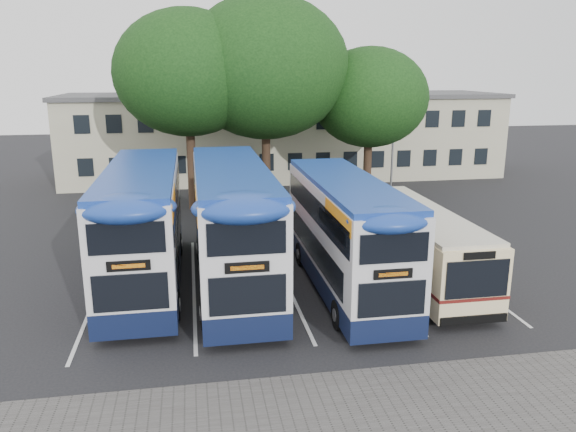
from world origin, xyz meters
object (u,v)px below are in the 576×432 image
(bus_dd_left, at_px, (143,221))
(bus_single, at_px, (417,240))
(tree_mid, at_px, (265,68))
(lamp_post, at_px, (394,115))
(tree_left, at_px, (188,73))
(bus_dd_right, at_px, (345,229))
(tree_right, at_px, (370,98))
(bus_dd_mid, at_px, (232,221))

(bus_dd_left, height_order, bus_single, bus_dd_left)
(tree_mid, bearing_deg, lamp_post, 14.24)
(tree_left, bearing_deg, bus_dd_right, -68.22)
(bus_dd_right, bearing_deg, tree_left, 111.78)
(tree_right, height_order, bus_dd_mid, tree_right)
(tree_right, distance_m, bus_dd_mid, 16.49)
(lamp_post, xyz_separation_m, tree_mid, (-8.73, -2.21, 2.95))
(tree_right, xyz_separation_m, bus_dd_right, (-5.35, -14.10, -4.01))
(tree_mid, relative_size, tree_right, 1.30)
(tree_mid, height_order, bus_dd_left, tree_mid)
(tree_mid, distance_m, bus_single, 15.46)
(tree_right, relative_size, bus_dd_left, 0.87)
(tree_left, distance_m, bus_dd_right, 15.58)
(tree_mid, xyz_separation_m, bus_dd_right, (1.01, -13.93, -5.75))
(lamp_post, xyz_separation_m, bus_dd_right, (-7.72, -16.15, -2.80))
(tree_right, relative_size, bus_dd_right, 0.93)
(tree_mid, relative_size, bus_single, 1.30)
(tree_mid, xyz_separation_m, bus_dd_mid, (-3.01, -12.86, -5.52))
(bus_dd_right, relative_size, bus_single, 1.07)
(tree_left, xyz_separation_m, bus_single, (8.42, -13.07, -6.16))
(tree_left, relative_size, tree_right, 1.21)
(tree_left, bearing_deg, bus_dd_mid, -83.64)
(tree_mid, bearing_deg, bus_dd_right, -85.85)
(bus_dd_right, height_order, bus_single, bus_dd_right)
(bus_dd_mid, height_order, bus_dd_right, bus_dd_mid)
(tree_left, height_order, bus_single, tree_left)
(tree_mid, bearing_deg, bus_dd_mid, -103.19)
(bus_dd_left, relative_size, bus_dd_right, 1.07)
(lamp_post, height_order, tree_left, tree_left)
(tree_mid, xyz_separation_m, bus_single, (4.02, -13.45, -6.46))
(bus_dd_left, relative_size, bus_single, 1.15)
(tree_right, distance_m, bus_dd_right, 15.60)
(lamp_post, height_order, bus_dd_right, lamp_post)
(bus_dd_mid, distance_m, bus_dd_right, 4.17)
(tree_mid, height_order, tree_right, tree_mid)
(bus_single, bearing_deg, tree_right, 80.23)
(lamp_post, bearing_deg, bus_single, -106.74)
(bus_single, bearing_deg, bus_dd_right, -170.96)
(lamp_post, distance_m, tree_mid, 9.47)
(lamp_post, relative_size, bus_single, 0.98)
(lamp_post, bearing_deg, bus_dd_mid, -127.92)
(bus_dd_right, distance_m, bus_single, 3.12)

